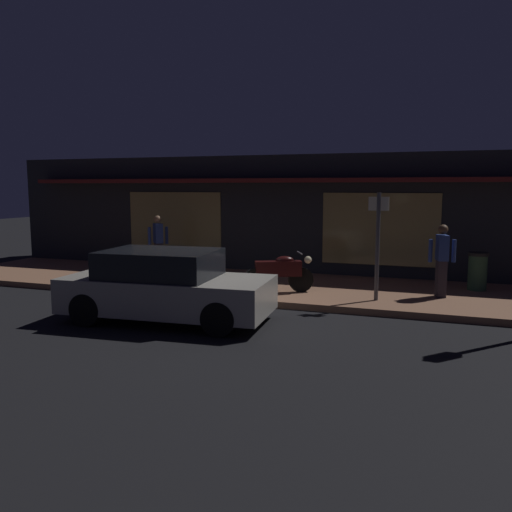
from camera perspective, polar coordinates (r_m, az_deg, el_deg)
ground_plane at (r=11.25m, az=-6.43°, el=-6.21°), size 60.00×60.00×0.00m
sidewalk_slab at (r=13.93m, az=-1.01°, el=-3.18°), size 18.00×4.00×0.15m
storefront_building at (r=16.92m, az=3.04°, el=4.61°), size 18.00×3.30×3.60m
motorcycle at (r=12.52m, az=2.59°, el=-1.75°), size 1.58×0.91×0.97m
bicycle_parked at (r=13.66m, az=-5.79°, el=-1.58°), size 1.39×0.97×0.91m
person_photographer at (r=15.94m, az=-10.60°, el=1.52°), size 0.50×0.49×1.67m
person_bystander at (r=12.67m, az=19.58°, el=-0.32°), size 0.61×0.42×1.67m
sign_post at (r=11.83m, az=13.11°, el=1.74°), size 0.44×0.09×2.40m
trash_bin at (r=13.91m, az=22.99°, el=-1.51°), size 0.48×0.48×0.93m
parked_car_near at (r=10.59m, az=-9.84°, el=-3.25°), size 4.22×2.06×1.42m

